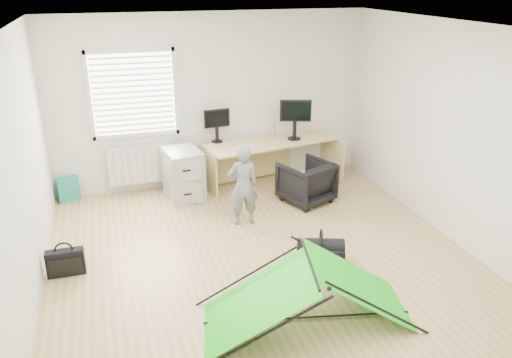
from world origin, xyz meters
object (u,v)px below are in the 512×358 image
object	(u,v)px
monitor_left	(217,130)
kite	(309,292)
thermos	(273,131)
desk	(272,163)
laptop_bag	(66,262)
office_chair	(306,182)
person	(243,186)
duffel_bag	(320,255)
storage_crate	(296,183)
filing_cabinet	(183,174)
monitor_right	(295,125)

from	to	relation	value
monitor_left	kite	distance (m)	3.69
monitor_left	thermos	distance (m)	0.91
desk	laptop_bag	distance (m)	3.64
monitor_left	desk	bearing A→B (deg)	-18.72
office_chair	person	world-z (taller)	person
duffel_bag	laptop_bag	bearing A→B (deg)	-173.49
storage_crate	kite	bearing A→B (deg)	-109.00
person	storage_crate	distance (m)	1.43
desk	laptop_bag	world-z (taller)	desk
laptop_bag	duffel_bag	bearing A→B (deg)	-12.19
duffel_bag	person	bearing A→B (deg)	133.62
desk	duffel_bag	distance (m)	2.54
desk	office_chair	distance (m)	0.86
laptop_bag	storage_crate	bearing A→B (deg)	24.04
monitor_left	storage_crate	size ratio (longest dim) A/B	0.84
thermos	kite	world-z (taller)	thermos
filing_cabinet	kite	size ratio (longest dim) A/B	0.37
monitor_left	storage_crate	world-z (taller)	monitor_left
kite	duffel_bag	size ratio (longest dim) A/B	3.80
storage_crate	duffel_bag	bearing A→B (deg)	-103.51
office_chair	storage_crate	xyz separation A→B (m)	(-0.01, 0.41, -0.18)
filing_cabinet	monitor_right	distance (m)	1.93
monitor_right	duffel_bag	xyz separation A→B (m)	(-0.62, -2.51, -0.85)
filing_cabinet	desk	bearing A→B (deg)	-4.12
thermos	storage_crate	xyz separation A→B (m)	(0.20, -0.54, -0.72)
monitor_left	duffel_bag	distance (m)	2.91
monitor_left	duffel_bag	size ratio (longest dim) A/B	0.75
desk	monitor_right	distance (m)	0.70
person	laptop_bag	bearing A→B (deg)	19.28
thermos	office_chair	distance (m)	1.11
monitor_left	filing_cabinet	bearing A→B (deg)	-155.37
office_chair	person	bearing A→B (deg)	-1.10
monitor_right	person	world-z (taller)	monitor_right
filing_cabinet	duffel_bag	size ratio (longest dim) A/B	1.40
kite	storage_crate	distance (m)	3.19
monitor_left	monitor_right	size ratio (longest dim) A/B	0.82
monitor_right	office_chair	distance (m)	1.04
desk	kite	size ratio (longest dim) A/B	1.03
desk	monitor_left	world-z (taller)	monitor_left
monitor_right	storage_crate	distance (m)	0.93
office_chair	person	size ratio (longest dim) A/B	0.62
monitor_right	desk	bearing A→B (deg)	-162.78
monitor_right	thermos	bearing A→B (deg)	174.73
monitor_left	laptop_bag	bearing A→B (deg)	-141.93
filing_cabinet	person	size ratio (longest dim) A/B	0.68
person	duffel_bag	world-z (taller)	person
kite	duffel_bag	bearing A→B (deg)	71.59
person	kite	distance (m)	2.20
filing_cabinet	thermos	world-z (taller)	thermos
kite	duffel_bag	world-z (taller)	kite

